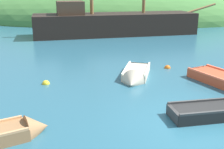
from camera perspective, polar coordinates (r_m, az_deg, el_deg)
name	(u,v)px	position (r m, az deg, el deg)	size (l,w,h in m)	color
ground_plane	(188,123)	(9.05, 15.43, -9.64)	(120.00, 120.00, 0.00)	#285B70
shore_hill	(115,19)	(38.54, 0.62, 11.38)	(40.11, 19.80, 9.30)	#477F3D
sailing_ship	(114,27)	(25.16, 0.44, 9.80)	(16.88, 7.04, 10.70)	black
rowboat_portside	(135,76)	(12.88, 4.79, -0.35)	(1.60, 3.09, 1.03)	beige
buoy_orange	(167,68)	(14.82, 11.35, 1.30)	(0.33, 0.33, 0.33)	orange
buoy_yellow	(46,84)	(12.48, -13.46, -1.90)	(0.33, 0.33, 0.33)	yellow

